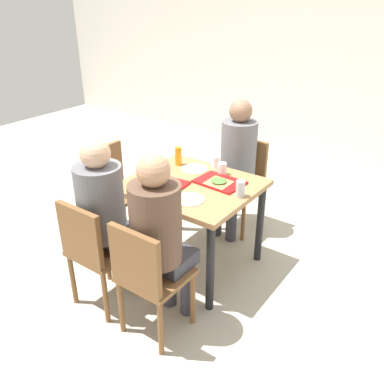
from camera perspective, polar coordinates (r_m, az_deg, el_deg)
name	(u,v)px	position (r m, az deg, el deg)	size (l,w,h in m)	color
ground_plane	(192,263)	(3.53, 0.00, -9.97)	(10.00, 10.00, 0.02)	#B2AD9E
back_wall	(338,51)	(5.80, 19.83, 18.06)	(10.00, 0.10, 2.80)	silver
main_table	(192,196)	(3.19, 0.00, -0.51)	(0.97, 0.87, 0.75)	#9E7247
chair_near_left	(94,248)	(2.89, -13.62, -7.65)	(0.40, 0.40, 0.85)	brown
chair_near_right	(147,274)	(2.60, -6.34, -11.33)	(0.40, 0.40, 0.85)	brown
chair_far_side	(242,177)	(3.88, 7.08, 2.03)	(0.40, 0.40, 0.85)	brown
chair_left_end	(115,184)	(3.78, -10.76, 1.05)	(0.40, 0.40, 0.85)	brown
person_in_red	(105,209)	(2.85, -12.05, -2.30)	(0.32, 0.42, 1.26)	#383842
person_in_brown_jacket	(160,230)	(2.55, -4.52, -5.40)	(0.32, 0.42, 1.26)	#383842
person_far_side	(236,158)	(3.68, 6.22, 4.81)	(0.32, 0.42, 1.26)	#383842
tray_red_near	(163,184)	(3.13, -4.16, 1.16)	(0.36, 0.26, 0.02)	#B21414
tray_red_far	(220,182)	(3.16, 3.89, 1.40)	(0.36, 0.26, 0.02)	#B21414
paper_plate_center	(195,169)	(3.40, 0.36, 3.26)	(0.22, 0.22, 0.01)	white
paper_plate_near_edge	(189,199)	(2.90, -0.43, -1.04)	(0.22, 0.22, 0.01)	white
pizza_slice_a	(163,181)	(3.14, -4.07, 1.55)	(0.25, 0.24, 0.02)	#C68C47
pizza_slice_b	(219,181)	(3.13, 3.74, 1.50)	(0.26, 0.26, 0.02)	tan
plastic_cup_a	(215,162)	(3.42, 3.30, 4.20)	(0.07, 0.07, 0.10)	white
plastic_cup_b	(164,196)	(2.85, -3.95, -0.54)	(0.07, 0.07, 0.10)	white
plastic_cup_c	(159,164)	(3.40, -4.69, 3.98)	(0.07, 0.07, 0.10)	white
plastic_cup_d	(222,169)	(3.29, 4.26, 3.27)	(0.07, 0.07, 0.10)	white
soda_can	(240,189)	(2.94, 6.79, 0.45)	(0.07, 0.07, 0.12)	#B7BCC6
condiment_bottle	(178,156)	(3.47, -1.93, 5.06)	(0.06, 0.06, 0.16)	orange
foil_bundle	(150,166)	(3.35, -5.97, 3.60)	(0.10, 0.10, 0.10)	silver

